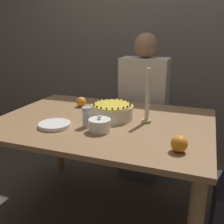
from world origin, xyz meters
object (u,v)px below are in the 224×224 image
at_px(sugar_bowl, 100,125).
at_px(sugar_shaker, 87,117).
at_px(person_man_blue_shirt, 143,116).
at_px(candle, 147,100).
at_px(cake, 112,111).

xyz_separation_m(sugar_bowl, sugar_shaker, (-0.10, 0.04, 0.02)).
bearing_deg(sugar_bowl, person_man_blue_shirt, 87.07).
bearing_deg(sugar_bowl, candle, 48.06).
bearing_deg(sugar_shaker, person_man_blue_shirt, 80.11).
relative_size(sugar_shaker, person_man_blue_shirt, 0.10).
distance_m(candle, person_man_blue_shirt, 0.74).
relative_size(sugar_bowl, sugar_shaker, 1.05).
relative_size(cake, sugar_bowl, 2.16).
bearing_deg(sugar_shaker, sugar_bowl, -22.49).
bearing_deg(sugar_bowl, sugar_shaker, 157.51).
relative_size(sugar_bowl, candle, 0.37).
relative_size(sugar_bowl, person_man_blue_shirt, 0.10).
height_order(cake, sugar_shaker, sugar_shaker).
xyz_separation_m(sugar_bowl, person_man_blue_shirt, (0.05, 0.89, -0.21)).
bearing_deg(cake, person_man_blue_shirt, 84.94).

